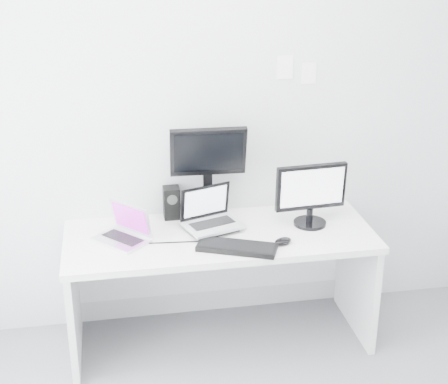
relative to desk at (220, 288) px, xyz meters
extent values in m
plane|color=#B9BBBE|center=(0.00, 0.35, 0.99)|extent=(3.60, 0.00, 3.60)
cube|color=white|center=(0.00, 0.00, 0.00)|extent=(1.80, 0.70, 0.73)
cube|color=silver|center=(-0.57, 0.00, 0.48)|extent=(0.36, 0.37, 0.22)
cube|color=black|center=(-0.25, 0.28, 0.46)|extent=(0.11, 0.11, 0.20)
cube|color=#B2B4B9|center=(-0.03, 0.05, 0.50)|extent=(0.38, 0.33, 0.26)
cube|color=black|center=(-0.03, 0.22, 0.67)|extent=(0.45, 0.18, 0.61)
cube|color=black|center=(0.55, 0.03, 0.56)|extent=(0.44, 0.23, 0.39)
cube|color=black|center=(0.06, -0.22, 0.38)|extent=(0.46, 0.32, 0.03)
ellipsoid|color=black|center=(0.33, -0.19, 0.38)|extent=(0.12, 0.11, 0.03)
cube|color=white|center=(0.45, 0.34, 1.26)|extent=(0.10, 0.00, 0.14)
cube|color=white|center=(0.60, 0.34, 1.22)|extent=(0.09, 0.00, 0.13)
camera|label=1|loc=(-0.60, -3.47, 2.07)|focal=53.77mm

